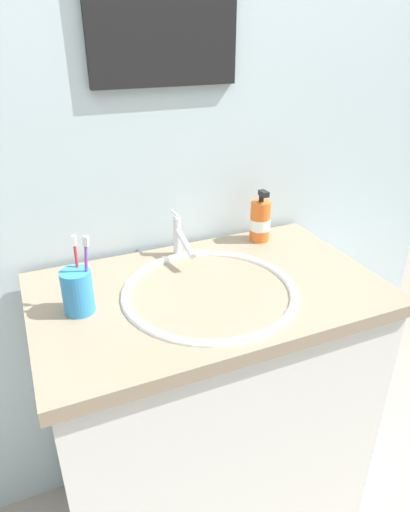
{
  "coord_description": "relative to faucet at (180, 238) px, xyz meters",
  "views": [
    {
      "loc": [
        -0.41,
        -0.93,
        1.51
      ],
      "look_at": [
        -0.01,
        0.01,
        1.0
      ],
      "focal_mm": 31.77,
      "sensor_mm": 36.0,
      "label": 1
    }
  ],
  "objects": [
    {
      "name": "ground_plane",
      "position": [
        0.01,
        -0.19,
        -0.97
      ],
      "size": [
        6.0,
        6.0,
        0.0
      ],
      "primitive_type": "plane",
      "color": "#9E9384",
      "rests_on": "ground"
    },
    {
      "name": "tiled_wall_back",
      "position": [
        0.01,
        0.12,
        0.23
      ],
      "size": [
        2.1,
        0.04,
        2.4
      ],
      "primitive_type": "cube",
      "color": "silver",
      "rests_on": "ground"
    },
    {
      "name": "vanity_counter",
      "position": [
        0.01,
        -0.19,
        -0.51
      ],
      "size": [
        0.9,
        0.55,
        0.91
      ],
      "color": "silver",
      "rests_on": "ground"
    },
    {
      "name": "sink_basin",
      "position": [
        0.0,
        -0.21,
        -0.1
      ],
      "size": [
        0.45,
        0.45,
        0.1
      ],
      "color": "white",
      "rests_on": "vanity_counter"
    },
    {
      "name": "faucet",
      "position": [
        0.0,
        0.0,
        0.0
      ],
      "size": [
        0.02,
        0.16,
        0.13
      ],
      "color": "silver",
      "rests_on": "sink_basin"
    },
    {
      "name": "toothbrush_cup",
      "position": [
        -0.32,
        -0.17,
        -0.01
      ],
      "size": [
        0.07,
        0.07,
        0.11
      ],
      "primitive_type": "cylinder",
      "color": "#338CCC",
      "rests_on": "vanity_counter"
    },
    {
      "name": "toothbrush_purple",
      "position": [
        -0.29,
        -0.18,
        0.05
      ],
      "size": [
        0.03,
        0.02,
        0.19
      ],
      "color": "purple",
      "rests_on": "toothbrush_cup"
    },
    {
      "name": "toothbrush_red",
      "position": [
        -0.31,
        -0.15,
        0.04
      ],
      "size": [
        0.02,
        0.03,
        0.18
      ],
      "color": "red",
      "rests_on": "toothbrush_cup"
    },
    {
      "name": "soap_dispenser",
      "position": [
        0.27,
        0.02,
        0.0
      ],
      "size": [
        0.06,
        0.06,
        0.17
      ],
      "color": "orange",
      "rests_on": "vanity_counter"
    }
  ]
}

